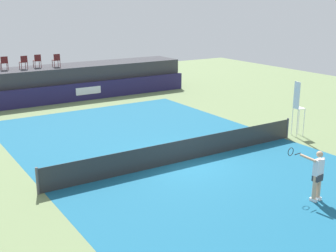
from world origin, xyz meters
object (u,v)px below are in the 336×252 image
object	(u,v)px
net_post_far	(287,128)
spectator_chair_left	(24,62)
spectator_chair_far_left	(4,62)
tennis_player	(317,174)
spectator_chair_right	(56,60)
spectator_chair_center	(37,60)
umpire_chair	(298,105)
net_post_near	(37,181)

from	to	relation	value
net_post_far	spectator_chair_left	bearing A→B (deg)	119.39
spectator_chair_far_left	tennis_player	xyz separation A→B (m)	(5.14, -21.05, -1.73)
spectator_chair_far_left	spectator_chair_right	bearing A→B (deg)	-8.24
spectator_chair_far_left	spectator_chair_right	xyz separation A→B (m)	(3.33, -0.48, 0.00)
spectator_chair_center	umpire_chair	bearing A→B (deg)	-61.91
net_post_far	tennis_player	bearing A→B (deg)	-129.71
spectator_chair_center	tennis_player	distance (m)	21.25
spectator_chair_right	spectator_chair_center	bearing A→B (deg)	161.30
spectator_chair_far_left	umpire_chair	world-z (taller)	spectator_chair_far_left
umpire_chair	net_post_far	size ratio (longest dim) A/B	2.76
spectator_chair_right	umpire_chair	world-z (taller)	spectator_chair_right
spectator_chair_left	tennis_player	distance (m)	21.20
spectator_chair_center	net_post_near	xyz separation A→B (m)	(-4.80, -15.43, -2.19)
umpire_chair	tennis_player	size ratio (longest dim) A/B	1.56
spectator_chair_right	net_post_near	bearing A→B (deg)	-111.72
umpire_chair	tennis_player	world-z (taller)	umpire_chair
spectator_chair_center	net_post_near	size ratio (longest dim) A/B	0.89
spectator_chair_left	net_post_far	world-z (taller)	spectator_chair_left
tennis_player	spectator_chair_right	bearing A→B (deg)	95.04
umpire_chair	net_post_near	size ratio (longest dim) A/B	2.76
spectator_chair_center	umpire_chair	xyz separation A→B (m)	(8.22, -15.41, -1.11)
spectator_chair_far_left	net_post_far	bearing A→B (deg)	-57.87
umpire_chair	spectator_chair_far_left	bearing A→B (deg)	123.79
net_post_near	net_post_far	bearing A→B (deg)	0.00
spectator_chair_center	net_post_far	xyz separation A→B (m)	(7.60, -15.43, -2.19)
umpire_chair	net_post_near	bearing A→B (deg)	-179.91
spectator_chair_far_left	spectator_chair_left	size ratio (longest dim) A/B	1.00
umpire_chair	net_post_far	distance (m)	1.25
spectator_chair_left	tennis_player	size ratio (longest dim) A/B	0.50
spectator_chair_left	spectator_chair_right	xyz separation A→B (m)	(2.16, -0.19, 0.00)
spectator_chair_center	net_post_near	bearing A→B (deg)	-107.29
net_post_near	spectator_chair_center	bearing A→B (deg)	72.71
spectator_chair_right	net_post_far	distance (m)	16.48
spectator_chair_center	tennis_player	size ratio (longest dim) A/B	0.50
spectator_chair_far_left	tennis_player	distance (m)	21.73
spectator_chair_left	spectator_chair_center	size ratio (longest dim) A/B	1.00
umpire_chair	net_post_near	distance (m)	13.07
spectator_chair_left	spectator_chair_center	distance (m)	0.99
spectator_chair_left	net_post_far	size ratio (longest dim) A/B	0.89
umpire_chair	tennis_player	bearing A→B (deg)	-133.23
spectator_chair_right	umpire_chair	distance (m)	16.61
spectator_chair_far_left	spectator_chair_left	distance (m)	1.21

